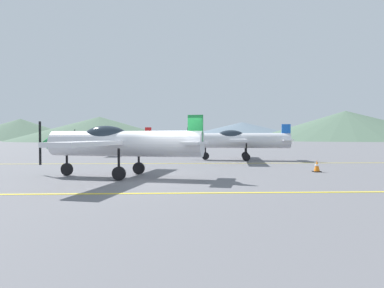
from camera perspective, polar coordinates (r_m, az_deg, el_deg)
ground_plane at (r=13.33m, az=-3.75°, el=-6.20°), size 400.00×400.00×0.00m
apron_line_near at (r=10.18m, az=-4.22°, el=-8.54°), size 80.00×0.16×0.01m
apron_line_far at (r=21.09m, az=-3.19°, el=-3.39°), size 80.00×0.16×0.01m
airplane_near at (r=14.43m, az=-12.62°, el=0.23°), size 7.68×8.72×2.62m
airplane_mid at (r=24.37m, az=8.17°, el=0.70°), size 7.66×8.77×2.62m
airplane_far at (r=33.07m, az=-13.41°, el=0.85°), size 7.57×8.74×2.62m
traffic_cone_front at (r=17.22m, az=20.87°, el=-3.61°), size 0.36×0.36×0.59m
hill_left at (r=162.20m, az=-27.63°, el=2.25°), size 54.51×54.51×9.40m
hill_centerleft at (r=127.40m, az=-15.74°, el=2.56°), size 64.01×64.01×9.02m
hill_centerright at (r=162.70m, az=8.66°, el=2.25°), size 72.66×72.66×8.58m
hill_right at (r=151.30m, az=25.09°, el=2.91°), size 81.37×81.37×12.32m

